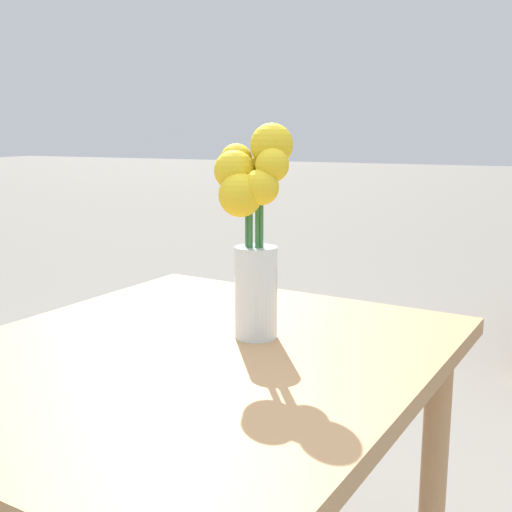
{
  "coord_description": "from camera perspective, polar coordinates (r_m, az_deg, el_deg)",
  "views": [
    {
      "loc": [
        0.51,
        -0.82,
        1.05
      ],
      "look_at": [
        0.07,
        0.11,
        0.85
      ],
      "focal_mm": 45.0,
      "sensor_mm": 36.0,
      "label": 1
    }
  ],
  "objects": [
    {
      "name": "table_front",
      "position": [
        1.06,
        -5.97,
        -14.05
      ],
      "size": [
        0.8,
        0.91,
        0.71
      ],
      "color": "tan",
      "rests_on": "ground_plane"
    },
    {
      "name": "flower_vase",
      "position": [
        1.04,
        -0.16,
        2.71
      ],
      "size": [
        0.12,
        0.12,
        0.35
      ],
      "color": "silver",
      "rests_on": "table_front"
    }
  ]
}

